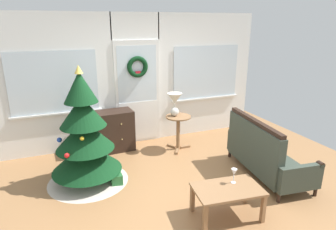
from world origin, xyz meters
The scene contains 10 objects.
ground_plane centered at (0.00, 0.00, 0.00)m, with size 6.76×6.76×0.00m, color #996B42.
back_wall_with_door centered at (0.00, 2.08, 1.28)m, with size 5.20×0.19×2.55m.
christmas_tree centered at (-1.20, 0.78, 0.67)m, with size 1.23×1.23×1.81m.
dresser_cabinet centered at (-0.65, 1.79, 0.39)m, with size 0.92×0.48×0.78m.
settee_sofa centered at (1.43, -0.07, 0.38)m, with size 0.88×1.66×0.96m.
side_table centered at (0.59, 1.36, 0.48)m, with size 0.50×0.48×0.67m.
table_lamp centered at (0.53, 1.40, 0.96)m, with size 0.28×0.28×0.44m.
coffee_table centered at (0.32, -0.78, 0.35)m, with size 0.90×0.62×0.41m.
wine_glass centered at (0.45, -0.69, 0.55)m, with size 0.08×0.08×0.20m.
gift_box centered at (-0.81, 0.51, 0.08)m, with size 0.17×0.15×0.17m, color #266633.
Camera 1 is at (-1.56, -3.46, 2.37)m, focal length 31.40 mm.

